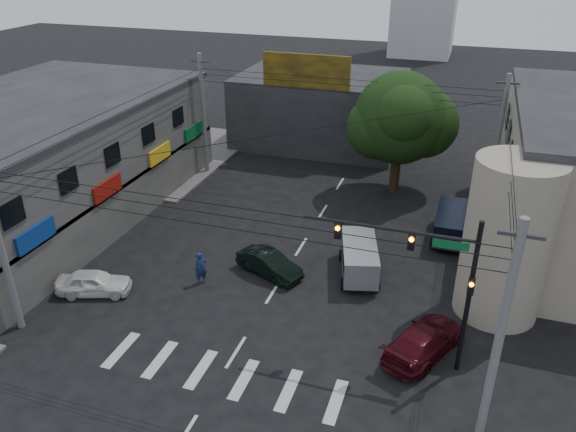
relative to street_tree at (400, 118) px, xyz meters
The scene contains 18 objects.
ground 18.30m from the street_tree, 103.24° to the right, with size 160.00×160.00×0.00m, color black.
sidewalk_far_left 22.67m from the street_tree, behind, with size 16.00×16.00×0.15m, color #514F4C.
building_left 24.68m from the street_tree, 153.43° to the right, with size 14.00×24.00×7.00m, color #454340.
corner_column 14.84m from the street_tree, 61.70° to the right, with size 4.00×4.00×8.00m, color gray.
building_far 12.29m from the street_tree, 131.63° to the left, with size 14.00×10.00×6.00m, color #232326.
billboard 9.17m from the street_tree, 152.86° to the left, with size 7.00×0.30×2.60m, color olive.
street_tree is the anchor object (origin of this frame).
traffic_gantry 18.42m from the street_tree, 78.01° to the right, with size 7.10×0.35×7.20m.
utility_pole_near_left 25.95m from the street_tree, 124.00° to the right, with size 0.32×0.32×9.20m, color #59595B.
utility_pole_near_right 22.48m from the street_tree, 73.18° to the right, with size 0.32×0.32×9.20m, color #59595B.
utility_pole_far_left 14.56m from the street_tree, behind, with size 0.32×0.32×9.20m, color #59595B.
utility_pole_far_right 6.63m from the street_tree, ahead, with size 0.32×0.32×9.20m, color #59595B.
dark_sedan 15.03m from the street_tree, 109.68° to the right, with size 4.14×2.76×1.29m, color black.
white_compact 22.61m from the street_tree, 125.44° to the right, with size 4.08×2.65×1.29m, color white.
maroon_sedan 18.46m from the street_tree, 77.05° to the right, with size 3.81×5.21×1.40m, color #3D0810.
silver_minivan 12.73m from the street_tree, 90.53° to the right, with size 2.89×4.66×1.86m, color gray, non-canonical shape.
navy_van 8.78m from the street_tree, 54.59° to the right, with size 1.76×4.56×1.82m, color black, non-canonical shape.
traffic_officer 17.90m from the street_tree, 117.29° to the right, with size 0.79×0.77×1.83m, color navy.
Camera 1 is at (8.43, -21.03, 16.87)m, focal length 35.00 mm.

